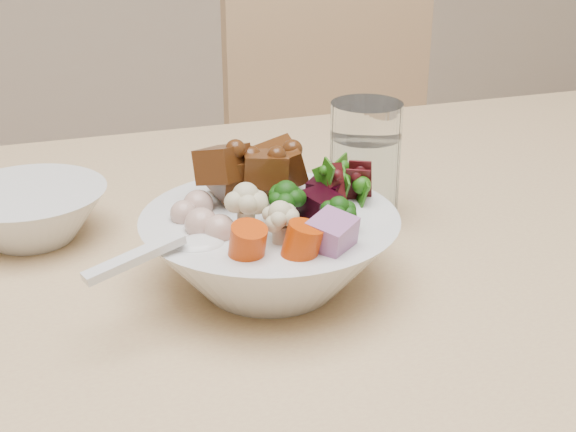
% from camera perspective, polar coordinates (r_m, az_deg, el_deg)
% --- Properties ---
extents(dining_table, '(1.70, 0.99, 0.78)m').
position_cam_1_polar(dining_table, '(0.84, 12.18, -7.19)').
color(dining_table, tan).
rests_on(dining_table, ground).
extents(chair_far, '(0.48, 0.48, 0.95)m').
position_cam_1_polar(chair_far, '(1.59, 4.68, 1.84)').
color(chair_far, tan).
rests_on(chair_far, ground).
extents(food_bowl, '(0.22, 0.22, 0.12)m').
position_cam_1_polar(food_bowl, '(0.70, -1.19, -2.07)').
color(food_bowl, silver).
rests_on(food_bowl, dining_table).
extents(soup_spoon, '(0.12, 0.06, 0.02)m').
position_cam_1_polar(soup_spoon, '(0.64, -7.47, -2.33)').
color(soup_spoon, silver).
rests_on(soup_spoon, food_bowl).
extents(water_glass, '(0.07, 0.07, 0.13)m').
position_cam_1_polar(water_glass, '(0.83, 5.46, 3.51)').
color(water_glass, white).
rests_on(water_glass, dining_table).
extents(side_bowl, '(0.15, 0.15, 0.05)m').
position_cam_1_polar(side_bowl, '(0.83, -17.86, 0.10)').
color(side_bowl, silver).
rests_on(side_bowl, dining_table).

